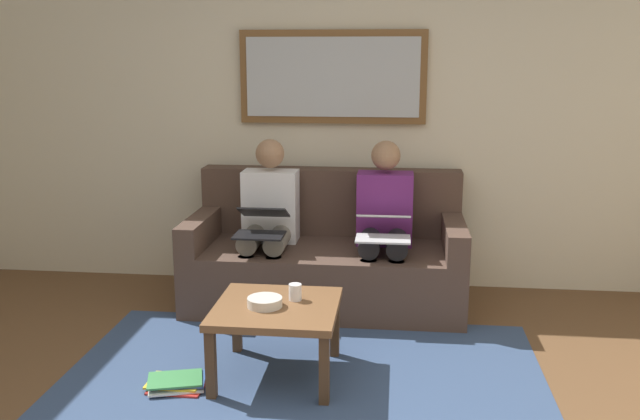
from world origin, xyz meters
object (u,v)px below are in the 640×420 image
object	(u,v)px
coffee_table	(277,315)
bowl	(265,302)
couch	(327,258)
framed_mirror	(333,77)
cup	(295,292)
laptop_silver	(383,226)
laptop_black	(262,222)
person_right	(268,218)
magazine_stack	(176,383)
person_left	(384,221)

from	to	relation	value
coffee_table	bowl	distance (m)	0.10
couch	framed_mirror	size ratio (longest dim) A/B	1.39
coffee_table	cup	world-z (taller)	cup
bowl	laptop_silver	size ratio (longest dim) A/B	0.52
bowl	laptop_black	xyz separation A→B (m)	(0.20, -0.95, 0.20)
person_right	laptop_silver	bearing A→B (deg)	163.11
couch	cup	world-z (taller)	couch
cup	magazine_stack	size ratio (longest dim) A/B	0.27
person_left	magazine_stack	xyz separation A→B (m)	(1.04, 1.35, -0.58)
coffee_table	couch	bearing A→B (deg)	-96.74
framed_mirror	coffee_table	world-z (taller)	framed_mirror
framed_mirror	person_left	xyz separation A→B (m)	(-0.40, 0.46, -0.94)
couch	laptop_black	bearing A→B (deg)	36.34
coffee_table	person_right	distance (m)	1.20
person_left	magazine_stack	distance (m)	1.80
framed_mirror	laptop_black	size ratio (longest dim) A/B	3.38
bowl	laptop_silver	xyz separation A→B (m)	(-0.60, -0.94, 0.20)
coffee_table	magazine_stack	distance (m)	0.63
laptop_silver	laptop_black	xyz separation A→B (m)	(0.80, -0.02, 0.00)
cup	bowl	bearing A→B (deg)	39.02
cup	person_right	distance (m)	1.13
bowl	person_left	bearing A→B (deg)	-116.92
coffee_table	person_right	xyz separation A→B (m)	(0.26, -1.15, 0.26)
person_right	laptop_black	bearing A→B (deg)	90.00
magazine_stack	couch	bearing A→B (deg)	-114.40
laptop_silver	framed_mirror	bearing A→B (deg)	-60.28
couch	laptop_black	size ratio (longest dim) A/B	4.72
coffee_table	cup	size ratio (longest dim) A/B	7.28
cup	framed_mirror	bearing A→B (deg)	-92.07
laptop_black	magazine_stack	bearing A→B (deg)	77.72
laptop_black	person_left	bearing A→B (deg)	-164.23
cup	couch	bearing A→B (deg)	-92.77
laptop_black	magazine_stack	size ratio (longest dim) A/B	1.19
couch	person_left	size ratio (longest dim) A/B	1.65
cup	magazine_stack	xyz separation A→B (m)	(0.59, 0.29, -0.42)
bowl	couch	bearing A→B (deg)	-99.10
person_right	person_left	bearing A→B (deg)	180.00
couch	cup	xyz separation A→B (m)	(0.05, 1.13, 0.14)
couch	magazine_stack	world-z (taller)	couch
person_left	person_right	distance (m)	0.80
couch	bowl	world-z (taller)	couch
coffee_table	person_left	world-z (taller)	person_left
couch	cup	bearing A→B (deg)	87.23
framed_mirror	cup	bearing A→B (deg)	87.93
framed_mirror	coffee_table	size ratio (longest dim) A/B	2.05
person_right	couch	bearing A→B (deg)	-170.31
framed_mirror	laptop_silver	size ratio (longest dim) A/B	3.77
cup	laptop_silver	distance (m)	0.95
laptop_black	couch	bearing A→B (deg)	-143.66
couch	laptop_black	xyz separation A→B (m)	(0.40, 0.29, 0.32)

